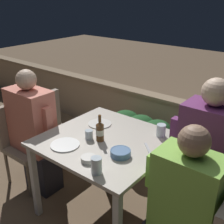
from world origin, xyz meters
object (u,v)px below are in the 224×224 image
chair_right_far (223,196)px  person_coral_top (35,132)px  person_green_blouse (180,208)px  person_purple_stripe (201,166)px  chair_left_far (50,125)px  beer_bottle (100,131)px  chair_left_near (24,136)px

chair_right_far → person_coral_top: bearing=-168.4°
person_green_blouse → person_purple_stripe: person_purple_stripe is taller
chair_right_far → person_purple_stripe: (-0.19, 0.00, 0.18)m
chair_left_far → beer_bottle: 1.03m
person_green_blouse → chair_left_far: bearing=167.7°
chair_left_far → person_purple_stripe: (1.71, 0.02, 0.18)m
person_coral_top → beer_bottle: size_ratio=5.43×
person_green_blouse → person_purple_stripe: (-0.04, 0.40, 0.09)m
chair_left_far → beer_bottle: size_ratio=3.75×
chair_left_near → person_purple_stripe: person_purple_stripe is taller
chair_left_near → person_purple_stripe: (1.72, 0.35, 0.18)m
chair_left_near → person_green_blouse: person_green_blouse is taller
person_green_blouse → chair_right_far: bearing=69.1°
person_purple_stripe → beer_bottle: bearing=-161.7°
chair_right_far → person_purple_stripe: person_purple_stripe is taller
chair_left_near → chair_left_far: 0.34m
person_green_blouse → beer_bottle: (-0.81, 0.15, 0.24)m
chair_left_near → chair_left_far: size_ratio=1.00×
person_green_blouse → person_purple_stripe: bearing=95.9°
chair_left_near → beer_bottle: bearing=6.0°
person_purple_stripe → beer_bottle: size_ratio=6.01×
person_purple_stripe → beer_bottle: person_purple_stripe is taller
chair_left_near → person_purple_stripe: size_ratio=0.62×
chair_left_far → beer_bottle: beer_bottle is taller
person_coral_top → beer_bottle: person_coral_top is taller
chair_left_near → person_coral_top: size_ratio=0.69×
chair_left_near → person_green_blouse: size_ratio=0.71×
chair_left_far → person_purple_stripe: bearing=0.6°
chair_right_far → beer_bottle: size_ratio=3.75×
person_green_blouse → beer_bottle: 0.85m
chair_left_far → chair_left_near: bearing=-91.8°
person_purple_stripe → person_coral_top: bearing=-166.9°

